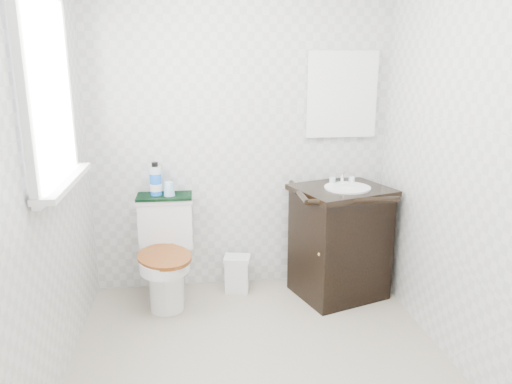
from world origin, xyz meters
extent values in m
plane|color=#A89F88|center=(0.00, 0.00, 0.00)|extent=(2.40, 2.40, 0.00)
plane|color=silver|center=(0.00, 1.20, 1.20)|extent=(2.40, 0.00, 2.40)
plane|color=silver|center=(0.00, -1.20, 1.20)|extent=(2.40, 0.00, 2.40)
plane|color=silver|center=(-1.10, 0.00, 1.20)|extent=(0.00, 2.40, 2.40)
plane|color=silver|center=(1.10, 0.00, 1.20)|extent=(0.00, 2.40, 2.40)
cube|color=white|center=(-1.07, 0.25, 1.55)|extent=(0.02, 0.70, 0.90)
cube|color=silver|center=(0.74, 1.18, 1.45)|extent=(0.50, 0.02, 0.60)
cylinder|color=white|center=(-0.56, 0.82, 0.18)|extent=(0.24, 0.24, 0.36)
cube|color=white|center=(-0.56, 1.07, 0.18)|extent=(0.24, 0.28, 0.36)
cube|color=white|center=(-0.56, 1.09, 0.54)|extent=(0.38, 0.18, 0.35)
cube|color=white|center=(-0.56, 1.09, 0.73)|extent=(0.40, 0.20, 0.03)
cylinder|color=white|center=(-0.56, 0.78, 0.36)|extent=(0.35, 0.35, 0.08)
cylinder|color=brown|center=(-0.56, 0.78, 0.41)|extent=(0.45, 0.45, 0.03)
cube|color=black|center=(0.69, 0.90, 0.39)|extent=(0.71, 0.66, 0.78)
cube|color=black|center=(0.69, 0.90, 0.80)|extent=(0.77, 0.71, 0.04)
cylinder|color=white|center=(0.72, 0.88, 0.83)|extent=(0.33, 0.33, 0.01)
ellipsoid|color=white|center=(0.72, 0.87, 0.77)|extent=(0.28, 0.28, 0.14)
cylinder|color=silver|center=(0.72, 1.01, 0.87)|extent=(0.02, 0.02, 0.10)
cube|color=silver|center=(-0.05, 1.04, 0.12)|extent=(0.19, 0.17, 0.25)
cube|color=silver|center=(-0.05, 1.04, 0.26)|extent=(0.22, 0.19, 0.03)
cube|color=black|center=(-0.56, 1.09, 0.75)|extent=(0.39, 0.22, 0.02)
cylinder|color=blue|center=(-0.62, 1.10, 0.84)|extent=(0.08, 0.08, 0.16)
cylinder|color=silver|center=(-0.62, 1.10, 0.94)|extent=(0.08, 0.08, 0.05)
cylinder|color=black|center=(-0.62, 1.10, 0.98)|extent=(0.05, 0.05, 0.03)
cone|color=#96CEF6|center=(-0.53, 1.07, 0.81)|extent=(0.08, 0.08, 0.10)
ellipsoid|color=#175F6F|center=(0.68, 1.04, 0.83)|extent=(0.07, 0.05, 0.02)
camera|label=1|loc=(-0.34, -2.41, 1.71)|focal=35.00mm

